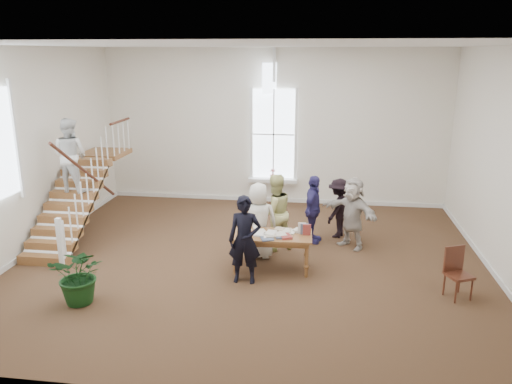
# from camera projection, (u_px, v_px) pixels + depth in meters

# --- Properties ---
(ground) EXTENTS (10.00, 10.00, 0.00)m
(ground) POSITION_uv_depth(u_px,v_px,m) (252.00, 260.00, 10.86)
(ground) COLOR #43271A
(ground) RESTS_ON ground
(room_shell) EXTENTS (10.49, 10.00, 10.00)m
(room_shell) POSITION_uv_depth(u_px,v_px,m) (273.00, 189.00, 14.94)
(room_shell) COLOR white
(room_shell) RESTS_ON ground
(staircase) EXTENTS (1.10, 4.10, 2.92)m
(staircase) POSITION_uv_depth(u_px,v_px,m) (73.00, 173.00, 11.71)
(staircase) COLOR brown
(staircase) RESTS_ON ground
(library_table) EXTENTS (1.68, 0.89, 0.83)m
(library_table) POSITION_uv_depth(u_px,v_px,m) (272.00, 238.00, 10.22)
(library_table) COLOR brown
(library_table) RESTS_ON ground
(police_officer) EXTENTS (0.64, 0.43, 1.75)m
(police_officer) POSITION_uv_depth(u_px,v_px,m) (245.00, 240.00, 9.61)
(police_officer) COLOR black
(police_officer) RESTS_ON ground
(elderly_woman) EXTENTS (0.91, 0.69, 1.68)m
(elderly_woman) POSITION_uv_depth(u_px,v_px,m) (258.00, 221.00, 10.80)
(elderly_woman) COLOR white
(elderly_woman) RESTS_ON ground
(person_yellow) EXTENTS (1.08, 1.03, 1.77)m
(person_yellow) POSITION_uv_depth(u_px,v_px,m) (275.00, 212.00, 11.23)
(person_yellow) COLOR #DAD988
(person_yellow) RESTS_ON ground
(woman_cluster_a) EXTENTS (0.60, 1.01, 1.62)m
(woman_cluster_a) POSITION_uv_depth(u_px,v_px,m) (313.00, 209.00, 11.69)
(woman_cluster_a) COLOR navy
(woman_cluster_a) RESTS_ON ground
(woman_cluster_b) EXTENTS (0.88, 1.08, 1.45)m
(woman_cluster_b) POSITION_uv_depth(u_px,v_px,m) (338.00, 208.00, 12.06)
(woman_cluster_b) COLOR black
(woman_cluster_b) RESTS_ON ground
(woman_cluster_c) EXTENTS (1.46, 1.40, 1.66)m
(woman_cluster_c) POSITION_uv_depth(u_px,v_px,m) (352.00, 213.00, 11.37)
(woman_cluster_c) COLOR beige
(woman_cluster_c) RESTS_ON ground
(floor_plant) EXTENTS (1.05, 0.93, 1.09)m
(floor_plant) POSITION_uv_depth(u_px,v_px,m) (80.00, 275.00, 8.88)
(floor_plant) COLOR black
(floor_plant) RESTS_ON ground
(side_chair) EXTENTS (0.55, 0.55, 0.95)m
(side_chair) POSITION_uv_depth(u_px,v_px,m) (457.00, 269.00, 9.13)
(side_chair) COLOR #3D1C10
(side_chair) RESTS_ON ground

